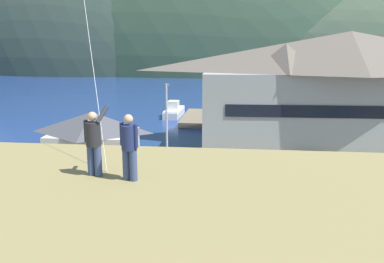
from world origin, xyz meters
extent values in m
plane|color=#66604C|center=(0.00, 0.00, 0.00)|extent=(600.00, 600.00, 0.00)
cube|color=slate|center=(0.00, 5.00, 0.05)|extent=(40.00, 20.00, 0.10)
cube|color=navy|center=(0.00, 60.00, 0.01)|extent=(360.00, 84.00, 0.03)
ellipsoid|color=#2D3D33|center=(-45.88, 112.71, 0.00)|extent=(82.78, 46.60, 74.65)
ellipsoid|color=#334733|center=(-10.12, 114.46, 0.00)|extent=(124.26, 49.88, 83.79)
ellipsoid|color=#3D4C38|center=(35.09, 120.65, 0.00)|extent=(146.13, 60.98, 56.89)
cube|color=#999E99|center=(12.44, 21.08, 3.51)|extent=(27.51, 9.21, 7.03)
cube|color=black|center=(12.57, 16.87, 3.86)|extent=(23.16, 0.82, 1.10)
pyramid|color=#60564C|center=(12.44, 21.08, 8.90)|extent=(29.17, 10.09, 3.75)
pyramid|color=#60564C|center=(6.35, 19.43, 8.36)|extent=(4.73, 4.73, 2.63)
cube|color=beige|center=(-8.44, 8.70, 1.68)|extent=(6.06, 4.44, 3.37)
pyramid|color=#47474C|center=(-8.44, 8.70, 4.13)|extent=(6.54, 4.88, 1.52)
cube|color=black|center=(-8.40, 6.50, 1.18)|extent=(1.10, 0.08, 2.36)
cube|color=#338475|center=(3.86, 22.08, 1.63)|extent=(4.06, 3.75, 3.26)
pyramid|color=#47474C|center=(3.86, 22.08, 3.91)|extent=(4.38, 4.12, 1.31)
cube|color=black|center=(3.86, 20.18, 1.14)|extent=(1.10, 0.06, 2.28)
cube|color=#70604C|center=(-3.07, 31.41, 0.35)|extent=(3.20, 10.32, 0.70)
cube|color=silver|center=(-6.34, 34.10, 0.45)|extent=(2.09, 5.99, 0.90)
cube|color=white|center=(-6.34, 34.10, 0.98)|extent=(2.03, 5.81, 0.16)
cube|color=silver|center=(-6.35, 33.66, 1.61)|extent=(1.39, 1.82, 1.10)
cube|color=#23564C|center=(0.17, 31.34, 0.45)|extent=(2.28, 5.87, 0.90)
cube|color=#33665B|center=(0.17, 31.34, 0.98)|extent=(2.21, 5.70, 0.16)
cube|color=silver|center=(0.13, 30.91, 1.61)|extent=(1.42, 1.82, 1.10)
cube|color=#9EA3A8|center=(3.16, 1.26, 0.82)|extent=(4.24, 1.90, 0.80)
cube|color=gray|center=(3.01, 1.26, 1.57)|extent=(2.14, 1.65, 0.70)
cube|color=black|center=(3.01, 1.26, 1.54)|extent=(2.18, 1.68, 0.32)
cylinder|color=black|center=(4.51, 0.31, 0.42)|extent=(0.64, 0.23, 0.64)
cylinder|color=black|center=(4.55, 2.14, 0.42)|extent=(0.64, 0.23, 0.64)
cylinder|color=black|center=(1.78, 0.37, 0.42)|extent=(0.64, 0.23, 0.64)
cylinder|color=black|center=(1.82, 2.21, 0.42)|extent=(0.64, 0.23, 0.64)
cube|color=red|center=(-3.36, 6.04, 0.82)|extent=(4.31, 2.07, 0.80)
cube|color=#B11A15|center=(-3.51, 6.05, 1.57)|extent=(2.20, 1.74, 0.70)
cube|color=black|center=(-3.51, 6.05, 1.54)|extent=(2.25, 1.77, 0.32)
cylinder|color=black|center=(-2.06, 5.03, 0.42)|extent=(0.65, 0.26, 0.64)
cylinder|color=black|center=(-1.94, 6.86, 0.42)|extent=(0.65, 0.26, 0.64)
cylinder|color=black|center=(-4.78, 5.21, 0.42)|extent=(0.65, 0.26, 0.64)
cylinder|color=black|center=(-4.66, 7.04, 0.42)|extent=(0.65, 0.26, 0.64)
cube|color=silver|center=(-1.52, 0.55, 0.82)|extent=(4.26, 1.95, 0.80)
cube|color=beige|center=(-1.37, 0.54, 1.57)|extent=(2.16, 1.67, 0.70)
cube|color=black|center=(-1.37, 0.54, 1.54)|extent=(2.20, 1.71, 0.32)
cylinder|color=black|center=(-2.85, 1.51, 0.42)|extent=(0.65, 0.24, 0.64)
cylinder|color=black|center=(-2.92, -0.32, 0.42)|extent=(0.65, 0.24, 0.64)
cylinder|color=black|center=(-0.12, 1.42, 0.42)|extent=(0.65, 0.24, 0.64)
cylinder|color=black|center=(-0.19, -0.42, 0.42)|extent=(0.65, 0.24, 0.64)
cube|color=silver|center=(8.46, 1.41, 0.82)|extent=(4.27, 1.96, 0.80)
cube|color=beige|center=(8.61, 1.42, 1.57)|extent=(2.16, 1.68, 0.70)
cube|color=black|center=(8.61, 1.42, 1.54)|extent=(2.20, 1.72, 0.32)
cylinder|color=black|center=(7.06, 2.28, 0.42)|extent=(0.65, 0.25, 0.64)
cylinder|color=black|center=(7.13, 0.44, 0.42)|extent=(0.65, 0.25, 0.64)
cylinder|color=black|center=(9.78, 2.38, 0.42)|extent=(0.65, 0.25, 0.64)
cube|color=red|center=(6.01, 7.56, 0.82)|extent=(4.35, 2.19, 0.80)
cube|color=#B11A15|center=(6.16, 7.54, 1.57)|extent=(2.24, 1.79, 0.70)
cube|color=black|center=(6.16, 7.54, 1.54)|extent=(2.29, 1.83, 0.32)
cylinder|color=black|center=(4.74, 8.60, 0.42)|extent=(0.66, 0.28, 0.64)
cylinder|color=black|center=(4.57, 6.77, 0.42)|extent=(0.66, 0.28, 0.64)
cylinder|color=black|center=(7.46, 8.34, 0.42)|extent=(0.66, 0.28, 0.64)
cylinder|color=black|center=(7.28, 6.51, 0.42)|extent=(0.66, 0.28, 0.64)
cylinder|color=black|center=(-11.28, 1.23, 0.42)|extent=(0.64, 0.23, 0.64)
cube|color=slate|center=(-6.83, -0.41, 0.82)|extent=(4.31, 2.06, 0.80)
cube|color=#5B5B5F|center=(-6.68, -0.42, 1.57)|extent=(2.20, 1.73, 0.70)
cube|color=black|center=(-6.68, -0.42, 1.54)|extent=(2.24, 1.76, 0.32)
cylinder|color=black|center=(-8.13, 0.59, 0.42)|extent=(0.65, 0.26, 0.64)
cylinder|color=black|center=(-8.25, -1.24, 0.42)|extent=(0.65, 0.26, 0.64)
cylinder|color=black|center=(-5.41, 0.42, 0.42)|extent=(0.65, 0.26, 0.64)
cylinder|color=black|center=(-5.52, -1.41, 0.42)|extent=(0.65, 0.26, 0.64)
cylinder|color=#ADADB2|center=(-3.23, 10.50, 3.43)|extent=(0.16, 0.16, 6.66)
cube|color=#4C4C51|center=(-3.23, 10.85, 6.66)|extent=(0.24, 0.70, 0.20)
cylinder|color=#384770|center=(-1.76, -9.89, 6.84)|extent=(0.20, 0.20, 0.82)
cylinder|color=#384770|center=(-1.54, -9.94, 6.84)|extent=(0.20, 0.20, 0.82)
cylinder|color=#232328|center=(-1.65, -9.92, 7.57)|extent=(0.40, 0.40, 0.64)
sphere|color=tan|center=(-1.65, -9.92, 8.05)|extent=(0.24, 0.24, 0.24)
cylinder|color=#232328|center=(-1.43, -9.79, 8.07)|extent=(0.24, 0.56, 0.43)
cylinder|color=#232328|center=(-1.86, -9.86, 7.64)|extent=(0.11, 0.11, 0.60)
cylinder|color=#384770|center=(-0.71, -10.15, 6.84)|extent=(0.20, 0.20, 0.82)
cylinder|color=#384770|center=(-0.51, -10.23, 6.84)|extent=(0.20, 0.20, 0.82)
cylinder|color=navy|center=(-0.61, -10.19, 7.57)|extent=(0.40, 0.40, 0.64)
sphere|color=tan|center=(-0.61, -10.19, 8.05)|extent=(0.24, 0.24, 0.24)
cylinder|color=navy|center=(-0.82, -10.11, 7.64)|extent=(0.11, 0.11, 0.60)
cylinder|color=navy|center=(-0.41, -10.27, 7.64)|extent=(0.11, 0.11, 0.60)
cylinder|color=silver|center=(-2.86, -6.69, 10.92)|extent=(2.95, 5.98, 8.99)
camera|label=1|loc=(2.15, -20.41, 10.02)|focal=39.40mm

